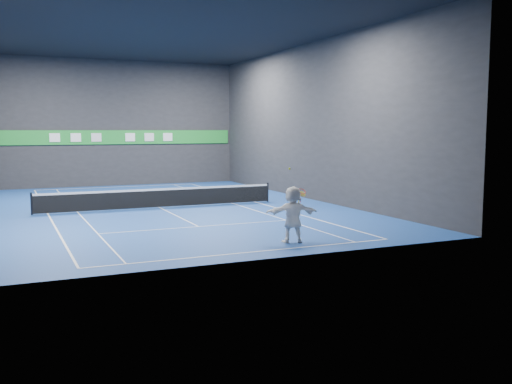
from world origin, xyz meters
name	(u,v)px	position (x,y,z in m)	size (l,w,h in m)	color
ground	(160,208)	(0.00, 0.00, 0.00)	(26.00, 26.00, 0.00)	navy
ceiling	(157,31)	(0.00, 0.00, 9.00)	(26.00, 26.00, 0.00)	black
wall_back	(113,123)	(0.00, 13.00, 4.50)	(18.00, 0.10, 9.00)	#27272A
wall_front	(265,114)	(0.00, -13.00, 4.50)	(18.00, 0.10, 9.00)	#27272A
wall_right	(312,122)	(9.00, 0.00, 4.50)	(0.10, 26.00, 9.00)	#27272A
baseline_near	(251,252)	(0.00, -11.89, 0.00)	(10.98, 0.08, 0.01)	white
baseline_far	(117,187)	(0.00, 11.89, 0.00)	(10.98, 0.08, 0.01)	white
sideline_doubles_left	(48,214)	(-5.49, 0.00, 0.00)	(0.08, 23.78, 0.01)	white
sideline_doubles_right	(256,202)	(5.49, 0.00, 0.00)	(0.08, 23.78, 0.01)	white
sideline_singles_left	(78,212)	(-4.11, 0.00, 0.00)	(0.06, 23.78, 0.01)	white
sideline_singles_right	(233,204)	(4.11, 0.00, 0.00)	(0.06, 23.78, 0.01)	white
service_line_near	(199,227)	(0.00, -6.40, 0.00)	(8.23, 0.06, 0.01)	white
service_line_far	(134,195)	(0.00, 6.40, 0.00)	(8.23, 0.06, 0.01)	white
center_service_line	(160,208)	(0.00, 0.00, 0.00)	(0.06, 12.80, 0.01)	white
player	(293,214)	(2.03, -10.96, 1.02)	(1.89, 0.60, 2.03)	white
tennis_ball	(290,169)	(1.92, -10.92, 2.65)	(0.07, 0.07, 0.07)	#C1E426
tennis_net	(160,197)	(0.00, 0.00, 0.54)	(12.50, 0.10, 1.07)	black
sponsor_banner	(113,137)	(0.00, 12.93, 3.50)	(17.64, 0.11, 1.00)	green
tennis_racket	(301,193)	(2.40, -10.91, 1.76)	(0.43, 0.36, 0.61)	red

